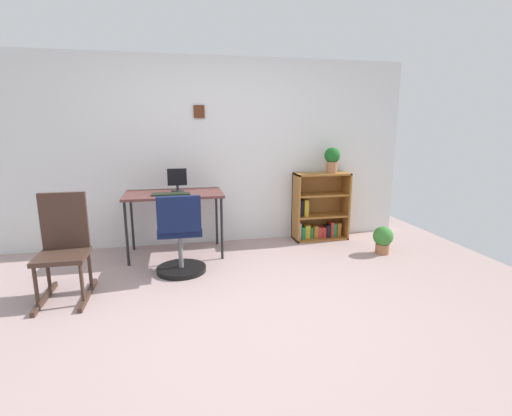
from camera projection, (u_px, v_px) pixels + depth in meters
name	position (u px, v px, depth m)	size (l,w,h in m)	color
ground_plane	(239.00, 318.00, 3.03)	(6.24, 6.24, 0.00)	#A68C89
wall_back	(211.00, 153.00, 4.83)	(5.20, 0.12, 2.36)	silver
desk	(174.00, 197.00, 4.39)	(1.12, 0.64, 0.75)	brown
monitor	(177.00, 180.00, 4.44)	(0.22, 0.15, 0.27)	#262628
keyboard	(171.00, 194.00, 4.24)	(0.42, 0.14, 0.02)	black
office_chair	(180.00, 240.00, 3.86)	(0.52, 0.55, 0.86)	black
rocking_chair	(64.00, 246.00, 3.35)	(0.42, 0.64, 0.94)	#3D2920
bookshelf_low	(319.00, 210.00, 5.10)	(0.73, 0.30, 0.91)	#986029
potted_plant_on_shelf	(332.00, 158.00, 4.93)	(0.21, 0.21, 0.33)	#9E6642
potted_plant_floor	(383.00, 239.00, 4.52)	(0.24, 0.24, 0.34)	#9E6642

